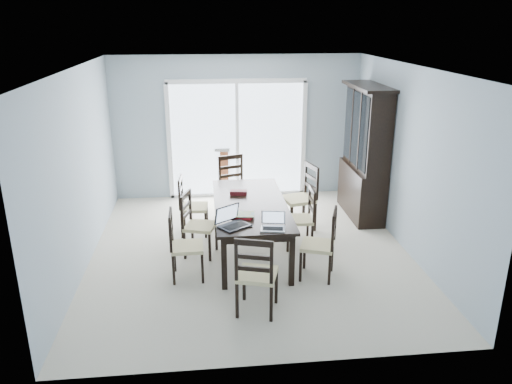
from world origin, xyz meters
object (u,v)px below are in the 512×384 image
chair_left_near (180,238)px  dining_table (250,208)px  chair_end_near (256,267)px  laptop_dark (235,222)px  chair_left_mid (194,217)px  cell_phone (248,226)px  china_hutch (365,154)px  chair_end_far (233,180)px  hot_tub (194,160)px  chair_right_mid (305,211)px  chair_right_far (304,190)px  laptop_silver (273,226)px  chair_right_near (325,237)px  game_box (238,192)px  chair_left_far (188,199)px

chair_left_near → dining_table: bearing=123.5°
chair_end_near → laptop_dark: (-0.18, 0.81, 0.21)m
chair_left_mid → cell_phone: (0.69, -0.85, 0.19)m
china_hutch → chair_end_far: china_hutch is taller
dining_table → hot_tub: 3.50m
chair_right_mid → chair_end_far: 1.68m
china_hutch → chair_right_far: (-1.09, -0.43, -0.44)m
china_hutch → chair_end_near: 3.60m
chair_right_mid → laptop_silver: (-0.62, -1.06, 0.25)m
chair_right_near → laptop_dark: chair_right_near is taller
china_hutch → chair_right_far: china_hutch is taller
chair_end_far → game_box: size_ratio=4.83×
china_hutch → chair_right_mid: (-1.22, -1.13, -0.52)m
laptop_silver → game_box: (-0.32, 1.33, -0.02)m
game_box → hot_tub: bearing=102.8°
dining_table → chair_left_near: size_ratio=2.07×
chair_right_far → laptop_dark: (-1.21, -1.63, 0.18)m
game_box → chair_left_near: bearing=-128.5°
cell_phone → dining_table: bearing=87.1°
chair_right_mid → china_hutch: bearing=-45.9°
chair_right_near → hot_tub: (-1.70, 4.23, -0.11)m
chair_end_near → game_box: (-0.04, 2.00, 0.18)m
chair_left_near → chair_end_near: bearing=41.2°
chair_end_far → chair_right_mid: bearing=105.6°
chair_left_near → hot_tub: chair_left_near is taller
chair_end_far → chair_left_far: bearing=25.9°
dining_table → cell_phone: 0.84m
chair_end_near → game_box: chair_end_near is taller
chair_left_far → game_box: 0.87m
chair_end_far → chair_end_near: bearing=72.1°
laptop_dark → china_hutch: bearing=6.7°
chair_right_near → dining_table: bearing=65.3°
chair_end_near → chair_left_mid: bearing=129.6°
china_hutch → chair_left_near: bearing=-147.4°
chair_right_mid → cell_phone: size_ratio=9.33×
china_hutch → laptop_silver: china_hutch is taller
laptop_dark → chair_end_near: bearing=-112.9°
dining_table → laptop_dark: (-0.27, -0.81, 0.14)m
cell_phone → chair_left_mid: bearing=133.2°
chair_left_mid → hot_tub: (-0.03, 3.37, -0.10)m
chair_left_far → chair_end_far: size_ratio=0.90×
chair_left_far → laptop_dark: bearing=25.4°
chair_left_mid → hot_tub: size_ratio=0.50×
chair_right_near → chair_right_mid: chair_right_near is taller
laptop_dark → chair_right_mid: bearing=5.6°
chair_right_far → game_box: (-1.07, -0.43, 0.15)m
chair_left_mid → chair_right_mid: size_ratio=1.02×
chair_end_far → hot_tub: (-0.68, 1.89, -0.16)m
chair_left_far → game_box: bearing=67.2°
chair_right_near → laptop_silver: bearing=117.9°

